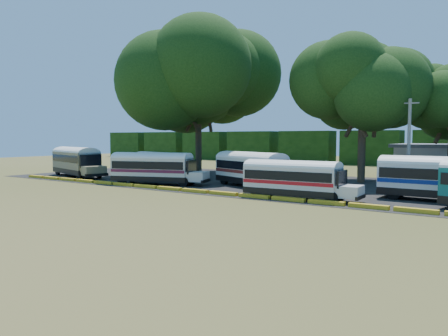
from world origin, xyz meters
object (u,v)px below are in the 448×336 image
Objects in this scene: bus_red at (159,163)px; bus_cream_west at (154,166)px; bus_white_red at (294,177)px; tree_west at (198,78)px; bus_beige at (76,160)px.

bus_red is 0.94× the size of bus_cream_west.
bus_cream_west is 1.10× the size of bus_white_red.
tree_west reaches higher than bus_white_red.
bus_beige is 0.62× the size of tree_west.
bus_white_red is at bearing -33.76° from tree_west.
bus_beige is 14.22m from bus_cream_west.
bus_cream_west is (14.17, -1.17, -0.22)m from bus_beige.
bus_red is 1.04× the size of bus_white_red.
bus_red is 12.50m from tree_west.
tree_west is at bearing 98.25° from bus_red.
tree_west is (-19.98, 13.35, 10.64)m from bus_white_red.
bus_cream_west reaches higher than bus_red.
bus_cream_west is at bearing 172.94° from bus_white_red.
bus_white_red is 26.28m from tree_west.
bus_cream_west is (4.38, -5.44, 0.09)m from bus_red.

